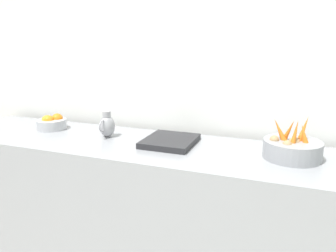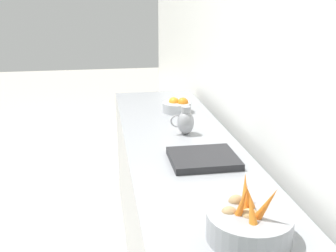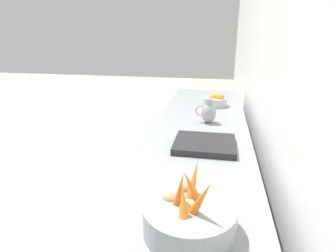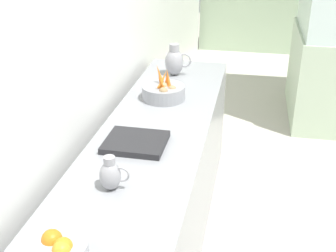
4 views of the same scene
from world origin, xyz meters
name	(u,v)px [view 3 (image 3 of 4)]	position (x,y,z in m)	size (l,w,h in m)	color
tile_wall_left	(332,39)	(-1.95, 0.36, 1.50)	(0.10, 8.90, 3.00)	white
prep_counter	(193,213)	(-1.51, -0.14, 0.45)	(0.65, 3.20, 0.90)	gray
vegetable_colander	(189,216)	(-1.56, 0.55, 0.96)	(0.30, 0.30, 0.23)	gray
orange_bowl	(215,100)	(-1.60, -1.08, 0.94)	(0.21, 0.21, 0.11)	#ADAFB5
metal_pitcher_short	(208,112)	(-1.57, -0.59, 0.98)	(0.15, 0.10, 0.17)	#939399
counter_sink_basin	(205,144)	(-1.57, -0.15, 0.92)	(0.34, 0.30, 0.04)	#232326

